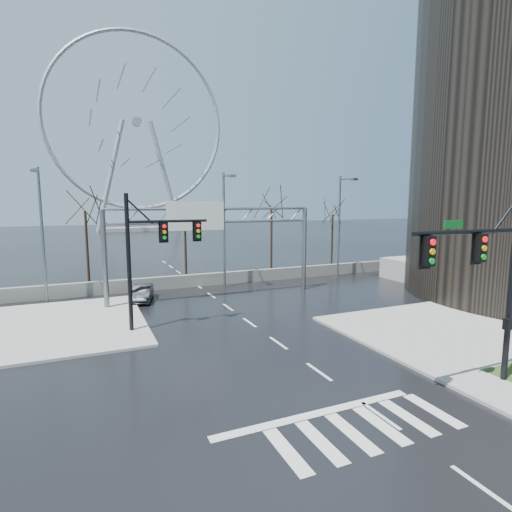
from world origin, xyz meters
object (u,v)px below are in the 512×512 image
signal_mast_far (149,249)px  car (143,293)px  signal_mast_near (491,270)px  sign_gantry (210,233)px  ferris_wheel (137,129)px

signal_mast_far → car: size_ratio=2.10×
signal_mast_near → sign_gantry: size_ratio=0.49×
signal_mast_far → car: signal_mast_far is taller
sign_gantry → ferris_wheel: 82.91m
sign_gantry → ferris_wheel: size_ratio=0.32×
car → sign_gantry: bearing=-2.3°
signal_mast_far → sign_gantry: (5.49, 6.00, 0.35)m
sign_gantry → car: bearing=163.2°
ferris_wheel → car: (-10.34, -78.54, -25.51)m
ferris_wheel → car: ferris_wheel is taller
car → signal_mast_near: bearing=-48.5°
signal_mast_far → ferris_wheel: ferris_wheel is taller
sign_gantry → car: sign_gantry is taller
sign_gantry → car: size_ratio=4.30×
signal_mast_near → sign_gantry: signal_mast_near is taller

